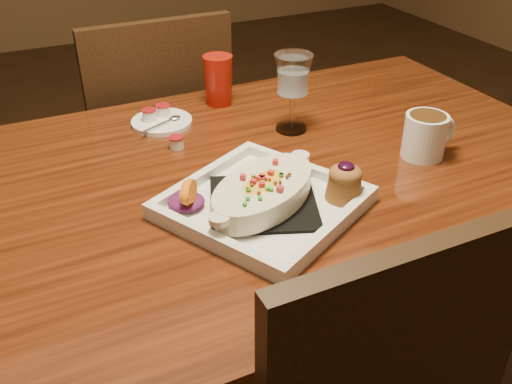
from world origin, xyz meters
name	(u,v)px	position (x,y,z in m)	size (l,w,h in m)	color
table	(240,217)	(0.00, 0.00, 0.65)	(1.50, 0.90, 0.75)	maroon
chair_far	(156,150)	(0.00, 0.63, 0.51)	(0.42, 0.42, 0.93)	black
plate	(269,195)	(0.00, -0.13, 0.78)	(0.41, 0.41, 0.08)	white
coffee_mug	(426,134)	(0.38, -0.09, 0.80)	(0.12, 0.09, 0.09)	white
goblet	(293,79)	(0.19, 0.14, 0.87)	(0.08, 0.08, 0.18)	silver
saucer	(160,120)	(-0.07, 0.30, 0.76)	(0.14, 0.14, 0.10)	white
creamer_loose	(176,142)	(-0.07, 0.17, 0.76)	(0.03, 0.03, 0.03)	white
red_tumbler	(218,80)	(0.10, 0.35, 0.81)	(0.07, 0.07, 0.12)	#A0150B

